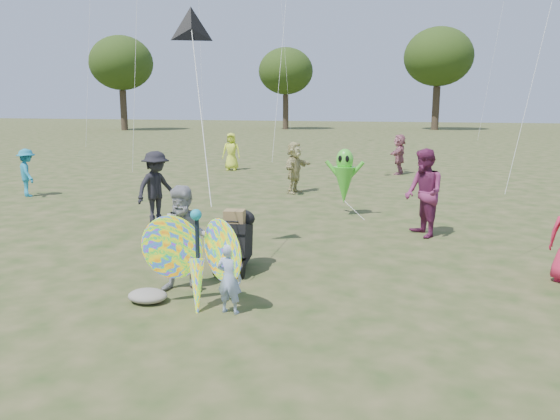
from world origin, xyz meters
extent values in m
plane|color=#51592B|center=(0.00, 0.00, 0.00)|extent=(160.00, 160.00, 0.00)
imported|color=#92A7CF|center=(-0.36, -0.48, 0.50)|extent=(0.38, 0.26, 1.00)
imported|color=#999A9F|center=(-1.33, 0.19, 0.83)|extent=(0.96, 0.84, 1.66)
ellipsoid|color=gray|center=(-1.68, -0.42, 0.09)|extent=(0.59, 0.48, 0.19)
imported|color=black|center=(-4.15, 4.46, 0.88)|extent=(1.03, 1.30, 1.76)
imported|color=tan|center=(-2.08, 9.79, 0.83)|extent=(0.79, 1.61, 1.66)
imported|color=#722650|center=(2.08, 4.86, 0.96)|extent=(1.07, 1.16, 1.93)
imported|color=#D3E836|center=(-6.26, 14.99, 0.81)|extent=(0.87, 0.64, 1.61)
imported|color=teal|center=(-9.93, 6.85, 0.75)|extent=(1.10, 1.03, 1.49)
imported|color=#A65F6E|center=(0.85, 15.56, 0.82)|extent=(0.64, 1.56, 1.64)
cube|color=black|center=(-0.96, 1.38, 0.55)|extent=(0.59, 0.92, 0.71)
cube|color=black|center=(-0.96, 1.38, 0.22)|extent=(0.52, 0.74, 0.10)
ellipsoid|color=black|center=(-0.96, 1.63, 0.88)|extent=(0.51, 0.45, 0.33)
cylinder|color=black|center=(-1.20, 1.03, 0.15)|extent=(0.10, 0.30, 0.30)
cylinder|color=black|center=(-0.72, 1.03, 0.15)|extent=(0.10, 0.30, 0.30)
cylinder|color=black|center=(-0.96, 1.83, 0.11)|extent=(0.08, 0.23, 0.22)
cylinder|color=black|center=(-0.96, 0.90, 0.98)|extent=(0.44, 0.10, 0.03)
cube|color=olive|center=(-0.96, 1.33, 0.96)|extent=(0.38, 0.33, 0.26)
ellipsoid|color=#E63F24|center=(-1.26, -0.39, 0.85)|extent=(0.98, 0.71, 1.24)
ellipsoid|color=#E63F24|center=(-0.50, -0.39, 0.85)|extent=(0.98, 0.71, 1.24)
cylinder|color=black|center=(-0.88, -0.37, 0.80)|extent=(0.06, 0.06, 1.00)
cone|color=#E63F24|center=(-0.83, -0.54, 0.30)|extent=(0.36, 0.49, 0.93)
sphere|color=teal|center=(-0.88, -0.39, 1.35)|extent=(0.16, 0.16, 0.16)
cone|color=black|center=(-1.91, 1.87, 4.15)|extent=(0.89, 0.62, 0.81)
cylinder|color=silver|center=(-1.42, 1.08, 2.74)|extent=(0.99, 1.60, 2.82)
cone|color=green|center=(0.06, 6.60, 0.80)|extent=(0.56, 0.56, 0.95)
ellipsoid|color=green|center=(0.06, 6.60, 1.45)|extent=(0.44, 0.39, 0.57)
ellipsoid|color=black|center=(-0.03, 6.42, 1.50)|extent=(0.10, 0.05, 0.17)
ellipsoid|color=black|center=(0.15, 6.42, 1.50)|extent=(0.10, 0.05, 0.17)
cylinder|color=green|center=(-0.24, 6.60, 1.20)|extent=(0.43, 0.10, 0.49)
cylinder|color=green|center=(0.36, 6.60, 1.20)|extent=(0.43, 0.10, 0.49)
cylinder|color=silver|center=(0.36, 6.40, 0.20)|extent=(0.61, 0.41, 0.41)
cylinder|color=silver|center=(-2.13, 8.73, 5.32)|extent=(0.27, 3.46, 8.04)
cylinder|color=#3A2D21|center=(-30.00, 45.00, 2.10)|extent=(0.70, 0.70, 4.20)
ellipsoid|color=#2B4214|center=(-30.00, 45.00, 7.00)|extent=(6.60, 6.60, 5.61)
cylinder|color=#3A2D21|center=(-14.00, 52.00, 1.89)|extent=(0.63, 0.63, 3.78)
ellipsoid|color=#2B4214|center=(-14.00, 52.00, 6.30)|extent=(5.94, 5.94, 5.05)
cylinder|color=#3A2D21|center=(2.00, 55.00, 2.31)|extent=(0.77, 0.77, 4.62)
ellipsoid|color=#2B4214|center=(2.00, 55.00, 7.70)|extent=(7.26, 7.26, 6.17)
camera|label=1|loc=(2.29, -7.21, 2.88)|focal=35.00mm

